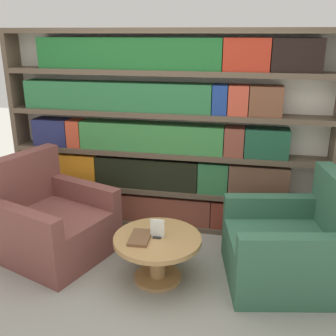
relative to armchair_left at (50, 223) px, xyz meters
name	(u,v)px	position (x,y,z in m)	size (l,w,h in m)	color
ground_plane	(133,296)	(0.92, -0.49, -0.29)	(14.00, 14.00, 0.00)	gray
bookshelf	(161,135)	(0.87, 0.78, 0.68)	(3.20, 0.30, 1.98)	silver
armchair_left	(50,223)	(0.00, 0.00, 0.00)	(1.14, 1.10, 0.89)	brown
armchair_right	(291,248)	(2.12, -0.01, 0.00)	(1.05, 0.99, 0.89)	#336047
coffee_table	(158,249)	(1.06, -0.22, -0.01)	(0.71, 0.71, 0.39)	#AD7F4C
table_sign	(157,230)	(1.06, -0.22, 0.16)	(0.11, 0.06, 0.16)	black
stray_book	(140,238)	(0.93, -0.28, 0.11)	(0.17, 0.27, 0.02)	brown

